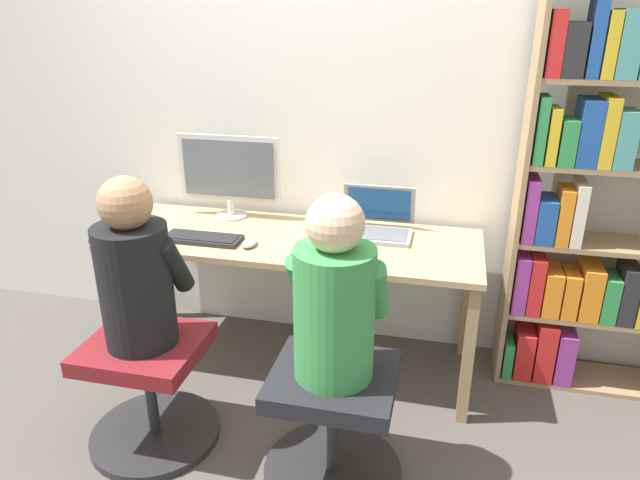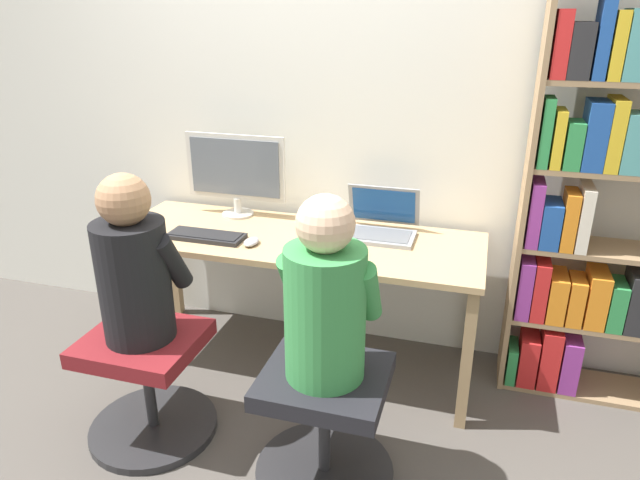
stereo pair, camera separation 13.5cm
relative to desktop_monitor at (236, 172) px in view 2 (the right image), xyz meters
name	(u,v)px [view 2 (the right image)]	position (x,y,z in m)	size (l,w,h in m)	color
ground_plane	(276,396)	(0.41, -0.55, -0.97)	(14.00, 14.00, 0.00)	#4C4742
wall_back	(318,107)	(0.41, 0.18, 0.33)	(10.00, 0.05, 2.60)	silver
desk	(295,250)	(0.41, -0.22, -0.32)	(1.85, 0.66, 0.72)	tan
desktop_monitor	(236,172)	(0.00, 0.00, 0.00)	(0.56, 0.17, 0.45)	beige
laptop	(380,226)	(0.80, -0.07, -0.19)	(0.36, 0.30, 0.23)	gray
keyboard	(206,236)	(-0.01, -0.36, -0.23)	(0.38, 0.15, 0.03)	#232326
computer_mouse_by_keyboard	(251,242)	(0.24, -0.37, -0.23)	(0.07, 0.11, 0.03)	#99999E
office_chair_left	(148,381)	(-0.04, -0.93, -0.70)	(0.56, 0.56, 0.50)	#262628
office_chair_right	(325,422)	(0.78, -0.97, -0.70)	(0.56, 0.56, 0.50)	#262628
person_at_monitor	(133,267)	(-0.04, -0.93, -0.15)	(0.36, 0.33, 0.71)	black
person_at_laptop	(325,299)	(0.78, -0.97, -0.16)	(0.37, 0.33, 0.71)	#388C47
bookshelf	(595,218)	(1.77, -0.06, -0.06)	(0.83, 0.28, 1.88)	#997A56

